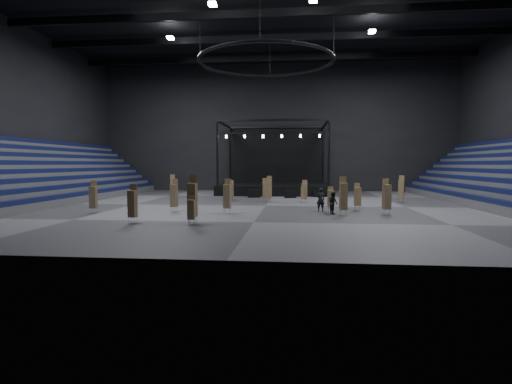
# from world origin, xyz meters

# --- Properties ---
(floor) EXTENTS (50.00, 50.00, 0.00)m
(floor) POSITION_xyz_m (0.00, 0.00, 0.00)
(floor) COLOR #555558
(floor) RESTS_ON ground
(ceiling) EXTENTS (50.00, 42.00, 0.20)m
(ceiling) POSITION_xyz_m (0.00, 0.00, 18.00)
(ceiling) COLOR black
(ceiling) RESTS_ON wall_back
(wall_back) EXTENTS (50.00, 0.20, 18.00)m
(wall_back) POSITION_xyz_m (0.00, 21.00, 9.00)
(wall_back) COLOR black
(wall_back) RESTS_ON ground
(wall_front) EXTENTS (50.00, 0.20, 18.00)m
(wall_front) POSITION_xyz_m (0.00, -21.00, 9.00)
(wall_front) COLOR black
(wall_front) RESTS_ON ground
(wall_left) EXTENTS (0.20, 42.00, 18.00)m
(wall_left) POSITION_xyz_m (-25.00, 0.00, 9.00)
(wall_left) COLOR black
(wall_left) RESTS_ON ground
(bleachers_left) EXTENTS (7.20, 40.00, 6.40)m
(bleachers_left) POSITION_xyz_m (-22.94, 0.00, 1.73)
(bleachers_left) COLOR #525255
(bleachers_left) RESTS_ON floor
(stage) EXTENTS (14.00, 10.00, 9.20)m
(stage) POSITION_xyz_m (0.00, 16.24, 1.45)
(stage) COLOR black
(stage) RESTS_ON floor
(truss_ring) EXTENTS (12.30, 12.30, 5.15)m
(truss_ring) POSITION_xyz_m (-0.00, 0.00, 13.00)
(truss_ring) COLOR black
(truss_ring) RESTS_ON ceiling
(roof_girders) EXTENTS (49.00, 30.35, 0.70)m
(roof_girders) POSITION_xyz_m (0.00, -0.00, 17.20)
(roof_girders) COLOR black
(roof_girders) RESTS_ON ceiling
(floodlights) EXTENTS (28.60, 16.60, 0.25)m
(floodlights) POSITION_xyz_m (0.00, -4.00, 16.60)
(floodlights) COLOR white
(floodlights) RESTS_ON roof_girders
(flight_case_left) EXTENTS (1.53, 1.18, 0.91)m
(flight_case_left) POSITION_xyz_m (-1.99, 8.97, 0.46)
(flight_case_left) COLOR black
(flight_case_left) RESTS_ON floor
(flight_case_mid) EXTENTS (1.38, 1.02, 0.83)m
(flight_case_mid) POSITION_xyz_m (2.18, 8.76, 0.41)
(flight_case_mid) COLOR black
(flight_case_mid) RESTS_ON floor
(flight_case_right) EXTENTS (1.18, 0.69, 0.75)m
(flight_case_right) POSITION_xyz_m (5.33, 10.41, 0.37)
(flight_case_right) COLOR black
(flight_case_right) RESTS_ON floor
(chair_stack_0) EXTENTS (0.56, 0.56, 2.17)m
(chair_stack_0) POSITION_xyz_m (-3.92, 4.30, 1.14)
(chair_stack_0) COLOR silver
(chair_stack_0) RESTS_ON floor
(chair_stack_1) EXTENTS (0.66, 0.66, 2.66)m
(chair_stack_1) POSITION_xyz_m (0.08, 2.85, 1.37)
(chair_stack_1) COLOR silver
(chair_stack_1) RESTS_ON floor
(chair_stack_2) EXTENTS (0.52, 0.52, 2.55)m
(chair_stack_2) POSITION_xyz_m (-7.77, -11.61, 1.30)
(chair_stack_2) COLOR silver
(chair_stack_2) RESTS_ON floor
(chair_stack_3) EXTENTS (0.68, 0.68, 2.70)m
(chair_stack_3) POSITION_xyz_m (13.20, 4.35, 1.39)
(chair_stack_3) COLOR silver
(chair_stack_3) RESTS_ON floor
(chair_stack_4) EXTENTS (0.50, 0.50, 2.04)m
(chair_stack_4) POSITION_xyz_m (5.53, -4.36, 1.09)
(chair_stack_4) COLOR silver
(chair_stack_4) RESTS_ON floor
(chair_stack_5) EXTENTS (0.50, 0.50, 1.80)m
(chair_stack_5) POSITION_xyz_m (3.51, 3.30, 0.97)
(chair_stack_5) COLOR silver
(chair_stack_5) RESTS_ON floor
(chair_stack_6) EXTENTS (0.55, 0.55, 2.53)m
(chair_stack_6) POSITION_xyz_m (-12.89, -6.95, 1.31)
(chair_stack_6) COLOR silver
(chair_stack_6) RESTS_ON floor
(chair_stack_7) EXTENTS (0.54, 0.54, 2.17)m
(chair_stack_7) POSITION_xyz_m (-4.37, 5.84, 1.12)
(chair_stack_7) COLOR silver
(chair_stack_7) RESTS_ON floor
(chair_stack_8) EXTENTS (0.43, 0.43, 1.87)m
(chair_stack_8) POSITION_xyz_m (-3.80, -11.99, 1.00)
(chair_stack_8) COLOR silver
(chair_stack_8) RESTS_ON floor
(chair_stack_9) EXTENTS (0.58, 0.58, 3.13)m
(chair_stack_9) POSITION_xyz_m (-3.87, -11.40, 1.58)
(chair_stack_9) COLOR silver
(chair_stack_9) RESTS_ON floor
(chair_stack_10) EXTENTS (0.58, 0.58, 2.63)m
(chair_stack_10) POSITION_xyz_m (-7.00, -5.21, 1.34)
(chair_stack_10) COLOR silver
(chair_stack_10) RESTS_ON floor
(chair_stack_11) EXTENTS (0.58, 0.58, 2.92)m
(chair_stack_11) POSITION_xyz_m (6.27, -6.39, 1.48)
(chair_stack_11) COLOR silver
(chair_stack_11) RESTS_ON floor
(chair_stack_12) EXTENTS (0.65, 0.65, 2.74)m
(chair_stack_12) POSITION_xyz_m (9.55, -5.69, 1.40)
(chair_stack_12) COLOR silver
(chair_stack_12) RESTS_ON floor
(chair_stack_13) EXTENTS (0.60, 0.60, 2.24)m
(chair_stack_13) POSITION_xyz_m (3.62, 3.46, 1.21)
(chair_stack_13) COLOR silver
(chair_stack_13) RESTS_ON floor
(chair_stack_14) EXTENTS (0.55, 0.55, 2.70)m
(chair_stack_14) POSITION_xyz_m (-2.52, -6.13, 1.39)
(chair_stack_14) COLOR silver
(chair_stack_14) RESTS_ON floor
(chair_stack_15) EXTENTS (0.55, 0.55, 2.27)m
(chair_stack_15) POSITION_xyz_m (7.82, -3.04, 1.19)
(chair_stack_15) COLOR silver
(chair_stack_15) RESTS_ON floor
(chair_stack_16) EXTENTS (0.67, 0.67, 2.70)m
(chair_stack_16) POSITION_xyz_m (-10.57, 5.88, 1.39)
(chair_stack_16) COLOR silver
(chair_stack_16) RESTS_ON floor
(chair_stack_17) EXTENTS (0.59, 0.59, 2.40)m
(chair_stack_17) POSITION_xyz_m (-0.35, 4.21, 1.24)
(chair_stack_17) COLOR silver
(chair_stack_17) RESTS_ON floor
(man_center) EXTENTS (0.79, 0.62, 1.92)m
(man_center) POSITION_xyz_m (4.74, -3.98, 0.96)
(man_center) COLOR black
(man_center) RESTS_ON floor
(crew_member) EXTENTS (0.91, 1.01, 1.70)m
(crew_member) POSITION_xyz_m (5.60, -5.57, 0.85)
(crew_member) COLOR black
(crew_member) RESTS_ON floor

